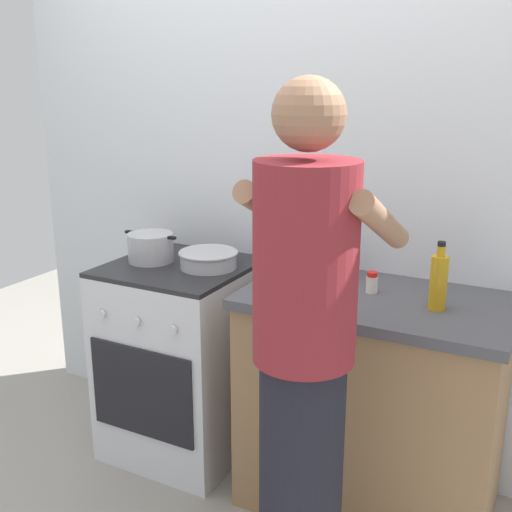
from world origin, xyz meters
The scene contains 10 objects.
ground centered at (0.00, 0.00, 0.00)m, with size 6.00×6.00×0.00m, color gray.
back_wall centered at (0.20, 0.50, 1.25)m, with size 3.20×0.10×2.50m.
countertop centered at (0.55, 0.15, 0.45)m, with size 1.00×0.60×0.90m.
stove_range centered at (-0.35, 0.15, 0.45)m, with size 0.60×0.62×0.90m.
pot centered at (-0.49, 0.14, 0.96)m, with size 0.27×0.20×0.13m.
mixing_bowl centered at (-0.21, 0.17, 0.94)m, with size 0.26×0.26×0.07m.
utensil_crock centered at (0.33, 0.31, 0.99)m, with size 0.10×0.10×0.31m.
spice_bottle centered at (0.52, 0.19, 0.94)m, with size 0.04×0.04×0.08m.
oil_bottle centered at (0.77, 0.12, 1.00)m, with size 0.06×0.06×0.25m.
person centered at (0.52, -0.47, 0.86)m, with size 0.41×0.50×1.70m.
Camera 1 is at (1.18, -2.02, 1.69)m, focal length 43.87 mm.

